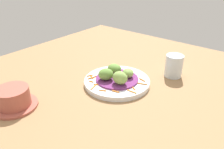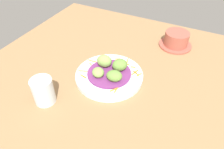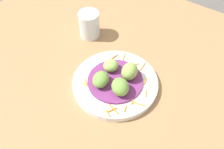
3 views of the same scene
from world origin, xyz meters
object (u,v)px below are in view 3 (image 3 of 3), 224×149
Objects in this scene: guac_scoop_left at (111,66)px; guac_scoop_center at (101,79)px; guac_scoop_right at (120,87)px; guac_scoop_back at (130,71)px; water_glass at (89,24)px; main_plate at (115,83)px.

guac_scoop_center is at bearing 6.66° from guac_scoop_left.
guac_scoop_right is at bearing 96.66° from guac_scoop_center.
guac_scoop_center reaches higher than guac_scoop_left.
guac_scoop_back is (-0.69, 5.89, 0.69)cm from guac_scoop_left.
guac_scoop_back reaches higher than guac_scoop_right.
guac_scoop_left is 0.50× the size of water_glass.
guac_scoop_left is 19.15cm from water_glass.
main_plate is at bearing 54.91° from water_glass.
guac_scoop_right is 5.93cm from guac_scoop_back.
water_glass is at bearing -125.59° from guac_scoop_right.
guac_scoop_center is at bearing 44.63° from water_glass.
guac_scoop_center is (3.29, -2.60, 3.40)cm from main_plate.
water_glass is (-16.01, -22.38, -0.13)cm from guac_scoop_right.
guac_scoop_right reaches higher than main_plate.
guac_scoop_left is 0.81× the size of guac_scoop_center.
water_glass is (-10.12, -21.69, -0.35)cm from guac_scoop_back.
guac_scoop_left is at bearing -83.34° from guac_scoop_back.
guac_scoop_left reaches higher than main_plate.
guac_scoop_back is 0.63× the size of water_glass.
main_plate is 5.55cm from guac_scoop_right.
guac_scoop_center is 0.99× the size of guac_scoop_back.
guac_scoop_back is 23.94cm from water_glass.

